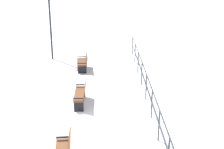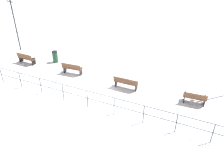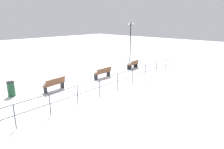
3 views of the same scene
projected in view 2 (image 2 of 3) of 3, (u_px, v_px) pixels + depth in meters
The scene contains 8 objects.
ground_plane at pixel (98, 80), 16.04m from camera, with size 80.00×80.00×0.00m, color white.
bench_nearest at pixel (195, 98), 13.43m from camera, with size 0.66×1.40×0.84m.
bench_second at pixel (126, 83), 14.86m from camera, with size 0.49×1.66×0.88m.
bench_third at pixel (72, 68), 16.61m from camera, with size 0.60×1.59×0.91m.
bench_fourth at pixel (26, 58), 18.16m from camera, with size 0.56×1.57×0.92m.
lamppost_middle at pixel (13, 15), 19.25m from camera, with size 0.27×1.02×4.61m.
waterfront_railing at pixel (75, 93), 13.29m from camera, with size 0.05×18.92×1.17m.
trash_bin at pixel (55, 57), 18.38m from camera, with size 0.46×0.46×0.97m.
Camera 2 is at (-12.12, -6.57, 8.26)m, focal length 35.80 mm.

